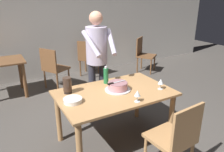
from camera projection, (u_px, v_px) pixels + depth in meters
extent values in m
plane|color=#4C4742|center=(114.00, 140.00, 3.09)|extent=(14.00, 14.00, 0.00)
cube|color=beige|center=(49.00, 22.00, 5.12)|extent=(10.00, 0.12, 2.70)
cube|color=tan|center=(115.00, 93.00, 2.83)|extent=(1.47, 0.93, 0.03)
cylinder|color=tan|center=(80.00, 151.00, 2.34)|extent=(0.07, 0.07, 0.72)
cylinder|color=tan|center=(171.00, 119.00, 2.95)|extent=(0.07, 0.07, 0.72)
cylinder|color=tan|center=(58.00, 118.00, 2.97)|extent=(0.07, 0.07, 0.72)
cylinder|color=tan|center=(137.00, 97.00, 3.58)|extent=(0.07, 0.07, 0.72)
cylinder|color=silver|center=(118.00, 90.00, 2.88)|extent=(0.34, 0.34, 0.01)
cylinder|color=#D18C93|center=(118.00, 86.00, 2.86)|extent=(0.26, 0.26, 0.09)
cylinder|color=#926267|center=(118.00, 83.00, 2.85)|extent=(0.25, 0.25, 0.01)
cube|color=silver|center=(119.00, 82.00, 2.85)|extent=(0.20, 0.03, 0.00)
cube|color=black|center=(111.00, 84.00, 2.79)|extent=(0.08, 0.03, 0.02)
cylinder|color=white|center=(73.00, 102.00, 2.55)|extent=(0.22, 0.22, 0.01)
cylinder|color=white|center=(73.00, 101.00, 2.55)|extent=(0.22, 0.22, 0.01)
cylinder|color=white|center=(73.00, 100.00, 2.55)|extent=(0.22, 0.22, 0.01)
cylinder|color=white|center=(73.00, 99.00, 2.54)|extent=(0.22, 0.22, 0.01)
cylinder|color=white|center=(73.00, 99.00, 2.54)|extent=(0.22, 0.22, 0.01)
cylinder|color=silver|center=(137.00, 101.00, 2.57)|extent=(0.07, 0.07, 0.00)
cylinder|color=silver|center=(137.00, 99.00, 2.55)|extent=(0.01, 0.01, 0.07)
cone|color=silver|center=(137.00, 93.00, 2.53)|extent=(0.08, 0.08, 0.07)
cylinder|color=silver|center=(160.00, 89.00, 2.91)|extent=(0.07, 0.07, 0.00)
cylinder|color=silver|center=(160.00, 86.00, 2.90)|extent=(0.01, 0.01, 0.07)
cone|color=silver|center=(161.00, 81.00, 2.88)|extent=(0.08, 0.08, 0.07)
cylinder|color=#1E6B38|center=(106.00, 76.00, 3.08)|extent=(0.07, 0.07, 0.22)
cylinder|color=silver|center=(106.00, 67.00, 3.03)|extent=(0.04, 0.04, 0.03)
cylinder|color=black|center=(68.00, 92.00, 2.79)|extent=(0.10, 0.10, 0.03)
cylinder|color=#3F2D23|center=(67.00, 84.00, 2.76)|extent=(0.11, 0.11, 0.18)
cylinder|color=#2D2D38|center=(103.00, 90.00, 3.55)|extent=(0.11, 0.11, 0.95)
cylinder|color=#2D2D38|center=(93.00, 92.00, 3.48)|extent=(0.11, 0.11, 0.95)
cylinder|color=#B7ADC6|center=(97.00, 45.00, 3.26)|extent=(0.32, 0.32, 0.55)
sphere|color=tan|center=(96.00, 18.00, 3.12)|extent=(0.20, 0.20, 0.20)
cylinder|color=#B7ADC6|center=(111.00, 42.00, 3.14)|extent=(0.18, 0.42, 0.34)
cylinder|color=#B7ADC6|center=(91.00, 44.00, 3.01)|extent=(0.13, 0.42, 0.34)
cube|color=tan|center=(170.00, 138.00, 2.44)|extent=(0.47, 0.47, 0.04)
cylinder|color=tan|center=(145.00, 151.00, 2.56)|extent=(0.04, 0.04, 0.41)
cylinder|color=tan|center=(167.00, 140.00, 2.75)|extent=(0.04, 0.04, 0.41)
cube|color=tan|center=(187.00, 128.00, 2.19)|extent=(0.44, 0.07, 0.45)
cylinder|color=brown|center=(25.00, 81.00, 4.28)|extent=(0.07, 0.07, 0.71)
cylinder|color=brown|center=(20.00, 73.00, 4.73)|extent=(0.07, 0.07, 0.71)
cube|color=brown|center=(146.00, 56.00, 5.75)|extent=(0.61, 0.61, 0.04)
cylinder|color=brown|center=(154.00, 63.00, 5.91)|extent=(0.04, 0.04, 0.41)
cylinder|color=brown|center=(151.00, 67.00, 5.60)|extent=(0.04, 0.04, 0.41)
cylinder|color=brown|center=(141.00, 62.00, 6.05)|extent=(0.04, 0.04, 0.41)
cylinder|color=brown|center=(137.00, 65.00, 5.74)|extent=(0.04, 0.04, 0.41)
cube|color=brown|center=(139.00, 46.00, 5.74)|extent=(0.37, 0.28, 0.45)
cube|color=brown|center=(56.00, 69.00, 4.75)|extent=(0.60, 0.60, 0.04)
cylinder|color=brown|center=(57.00, 74.00, 5.06)|extent=(0.04, 0.04, 0.41)
cylinder|color=brown|center=(69.00, 77.00, 4.89)|extent=(0.04, 0.04, 0.41)
cylinder|color=brown|center=(45.00, 79.00, 4.77)|extent=(0.04, 0.04, 0.41)
cylinder|color=brown|center=(57.00, 82.00, 4.60)|extent=(0.04, 0.04, 0.41)
cube|color=brown|center=(48.00, 60.00, 4.50)|extent=(0.25, 0.40, 0.45)
cube|color=brown|center=(89.00, 58.00, 5.53)|extent=(0.62, 0.62, 0.04)
cylinder|color=brown|center=(86.00, 64.00, 5.81)|extent=(0.04, 0.04, 0.41)
cylinder|color=brown|center=(99.00, 65.00, 5.72)|extent=(0.04, 0.04, 0.41)
cylinder|color=brown|center=(80.00, 68.00, 5.48)|extent=(0.04, 0.04, 0.41)
cylinder|color=brown|center=(94.00, 70.00, 5.39)|extent=(0.04, 0.04, 0.41)
cube|color=brown|center=(86.00, 51.00, 5.25)|extent=(0.34, 0.33, 0.45)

